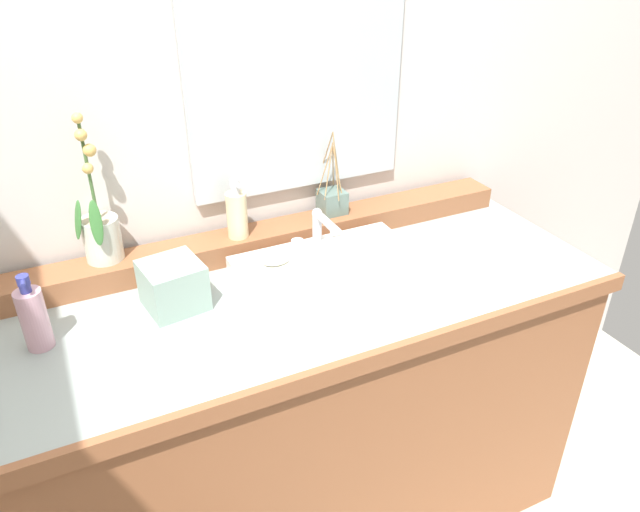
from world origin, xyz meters
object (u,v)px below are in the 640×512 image
Objects in this scene: potted_plant at (100,230)px; soap_dispenser at (237,213)px; sink_basin at (343,288)px; lotion_bottle at (34,318)px; reed_diffuser at (332,200)px; tissue_box at (173,285)px; soap_bar at (276,260)px.

potted_plant is 0.34m from soap_dispenser.
lotion_bottle is at bearing 171.92° from sink_basin.
reed_diffuser is 0.83m from lotion_bottle.
soap_dispenser is 0.91× the size of lotion_bottle.
reed_diffuser is 1.35× the size of lotion_bottle.
sink_basin is at bearing -8.08° from lotion_bottle.
sink_basin is 0.60m from potted_plant.
sink_basin reaches higher than tissue_box.
potted_plant reaches higher than sink_basin.
potted_plant is at bearing 179.64° from reed_diffuser.
soap_dispenser is 0.68× the size of reed_diffuser.
sink_basin is 0.69m from lotion_bottle.
soap_bar is 0.55m from lotion_bottle.
soap_bar is 0.18m from soap_dispenser.
sink_basin is 0.35m from soap_dispenser.
lotion_bottle is (-0.17, -0.21, -0.07)m from potted_plant.
reed_diffuser is (0.63, -0.00, -0.04)m from potted_plant.
potted_plant is 0.24m from tissue_box.
soap_bar is at bearing 136.43° from sink_basin.
sink_basin is at bearing -31.56° from potted_plant.
tissue_box is (0.30, 0.03, -0.02)m from lotion_bottle.
soap_dispenser is 1.24× the size of tissue_box.
soap_bar is 0.29× the size of reed_diffuser.
lotion_bottle is at bearing -129.38° from potted_plant.
lotion_bottle is 1.36× the size of tissue_box.
potted_plant is (-0.50, 0.31, 0.13)m from sink_basin.
lotion_bottle reaches higher than sink_basin.
lotion_bottle reaches higher than soap_bar.
soap_bar is 0.43m from potted_plant.
lotion_bottle is (-0.51, -0.19, -0.05)m from soap_dispenser.
potted_plant is 0.28m from lotion_bottle.
potted_plant is 2.84× the size of tissue_box.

